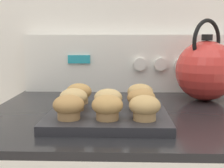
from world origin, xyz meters
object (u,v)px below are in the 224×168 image
(muffin_r1_c1, at_px, (108,100))
(tea_kettle, at_px, (206,69))
(muffin_r1_c0, at_px, (73,99))
(muffin_r2_c0, at_px, (79,93))
(muffin_r1_c2, at_px, (141,100))
(muffin_r2_c2, at_px, (140,94))
(muffin_pan, at_px, (108,115))
(muffin_r0_c2, at_px, (145,107))
(muffin_r0_c0, at_px, (69,107))
(muffin_r0_c1, at_px, (107,107))

(muffin_r1_c1, distance_m, tea_kettle, 0.40)
(muffin_r1_c0, bearing_deg, muffin_r2_c0, 88.47)
(muffin_r1_c2, bearing_deg, muffin_r2_c2, 88.64)
(muffin_pan, relative_size, muffin_r1_c2, 4.13)
(muffin_r0_c2, xyz_separation_m, muffin_r1_c1, (-0.09, 0.08, 0.00))
(muffin_r1_c1, bearing_deg, tea_kettle, 38.99)
(muffin_r1_c2, distance_m, muffin_r2_c0, 0.19)
(muffin_r0_c0, bearing_deg, muffin_r0_c2, -0.11)
(muffin_r2_c0, xyz_separation_m, muffin_r2_c2, (0.17, -0.00, 0.00))
(muffin_r1_c0, bearing_deg, muffin_r0_c1, -43.49)
(muffin_r0_c0, height_order, muffin_r1_c1, same)
(muffin_pan, bearing_deg, muffin_r2_c2, 44.33)
(muffin_r2_c0, relative_size, muffin_r2_c2, 1.00)
(muffin_pan, bearing_deg, muffin_r0_c1, -88.21)
(muffin_r1_c0, height_order, muffin_r1_c1, same)
(muffin_pan, bearing_deg, muffin_r0_c0, -135.60)
(muffin_r0_c1, distance_m, tea_kettle, 0.46)
(muffin_pan, xyz_separation_m, muffin_r0_c2, (0.09, -0.09, 0.04))
(muffin_r2_c2, bearing_deg, muffin_r2_c0, 179.67)
(muffin_r1_c1, distance_m, muffin_r2_c2, 0.12)
(muffin_r0_c0, bearing_deg, muffin_r0_c1, 0.00)
(muffin_r0_c2, relative_size, muffin_r1_c2, 1.00)
(muffin_r0_c0, bearing_deg, muffin_r2_c0, 90.14)
(muffin_r0_c2, relative_size, tea_kettle, 0.27)
(muffin_r1_c2, distance_m, tea_kettle, 0.34)
(muffin_r2_c0, bearing_deg, muffin_r0_c2, -44.39)
(muffin_pan, relative_size, muffin_r1_c1, 4.13)
(muffin_r1_c0, height_order, muffin_r1_c2, same)
(muffin_r0_c0, xyz_separation_m, muffin_r1_c2, (0.17, 0.09, 0.00))
(muffin_pan, bearing_deg, tea_kettle, 38.85)
(muffin_r1_c1, bearing_deg, muffin_r2_c0, 135.31)
(muffin_r2_c2, bearing_deg, muffin_r1_c1, -135.21)
(muffin_pan, relative_size, muffin_r1_c0, 4.13)
(muffin_r1_c0, bearing_deg, muffin_r1_c1, -1.98)
(muffin_r1_c1, height_order, muffin_r1_c2, same)
(muffin_pan, distance_m, muffin_r0_c0, 0.13)
(muffin_r1_c2, relative_size, muffin_r2_c0, 1.00)
(muffin_r2_c0, bearing_deg, muffin_r0_c1, -62.30)
(muffin_pan, height_order, muffin_r2_c0, muffin_r2_c0)
(muffin_r2_c0, bearing_deg, muffin_r2_c2, -0.33)
(muffin_r0_c1, bearing_deg, muffin_r1_c0, 136.51)
(muffin_r0_c1, distance_m, muffin_r1_c0, 0.13)
(muffin_r1_c0, bearing_deg, muffin_pan, -1.52)
(muffin_pan, bearing_deg, muffin_r1_c1, -48.73)
(muffin_r2_c0, distance_m, tea_kettle, 0.44)
(muffin_r1_c0, relative_size, muffin_r1_c1, 1.00)
(muffin_r1_c2, bearing_deg, muffin_r0_c2, -88.19)
(muffin_r0_c0, xyz_separation_m, muffin_r0_c1, (0.09, 0.00, 0.00))
(muffin_r0_c0, relative_size, tea_kettle, 0.27)
(muffin_r1_c1, relative_size, tea_kettle, 0.27)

